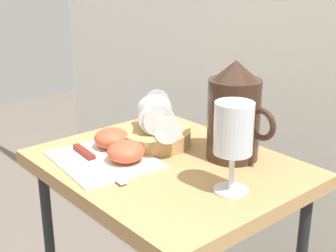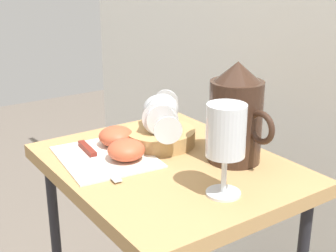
% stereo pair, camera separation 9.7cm
% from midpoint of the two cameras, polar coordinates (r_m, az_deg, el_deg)
% --- Properties ---
extents(curtain_drape, '(2.40, 0.03, 1.90)m').
position_cam_midpoint_polar(curtain_drape, '(1.27, 20.54, 10.69)').
color(curtain_drape, white).
rests_on(curtain_drape, ground_plane).
extents(table, '(0.54, 0.43, 0.71)m').
position_cam_midpoint_polar(table, '(1.03, 2.71, -8.49)').
color(table, '#AD8451').
rests_on(table, ground_plane).
extents(linen_napkin, '(0.24, 0.21, 0.00)m').
position_cam_midpoint_polar(linen_napkin, '(1.02, -4.84, -3.78)').
color(linen_napkin, silver).
rests_on(linen_napkin, table).
extents(basket_tray, '(0.16, 0.16, 0.03)m').
position_cam_midpoint_polar(basket_tray, '(1.08, 1.62, -1.36)').
color(basket_tray, tan).
rests_on(basket_tray, table).
extents(pitcher, '(0.16, 0.11, 0.21)m').
position_cam_midpoint_polar(pitcher, '(0.99, 10.96, 0.52)').
color(pitcher, '#382319').
rests_on(pitcher, table).
extents(wine_glass_upright, '(0.07, 0.07, 0.17)m').
position_cam_midpoint_polar(wine_glass_upright, '(0.83, 10.48, -1.18)').
color(wine_glass_upright, silver).
rests_on(wine_glass_upright, table).
extents(wine_glass_tipped_near, '(0.16, 0.12, 0.07)m').
position_cam_midpoint_polar(wine_glass_tipped_near, '(1.06, 1.68, 1.22)').
color(wine_glass_tipped_near, silver).
rests_on(wine_glass_tipped_near, basket_tray).
extents(wine_glass_tipped_far, '(0.15, 0.14, 0.07)m').
position_cam_midpoint_polar(wine_glass_tipped_far, '(1.07, 1.74, 1.49)').
color(wine_glass_tipped_far, silver).
rests_on(wine_glass_tipped_far, basket_tray).
extents(apple_half_left, '(0.08, 0.08, 0.04)m').
position_cam_midpoint_polar(apple_half_left, '(1.07, -3.70, -1.27)').
color(apple_half_left, '#C15133').
rests_on(apple_half_left, linen_napkin).
extents(apple_half_right, '(0.08, 0.08, 0.04)m').
position_cam_midpoint_polar(apple_half_right, '(0.99, -2.28, -2.95)').
color(apple_half_right, '#C15133').
rests_on(apple_half_right, linen_napkin).
extents(knife, '(0.22, 0.04, 0.01)m').
position_cam_midpoint_polar(knife, '(1.01, -6.40, -3.51)').
color(knife, silver).
rests_on(knife, linen_napkin).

